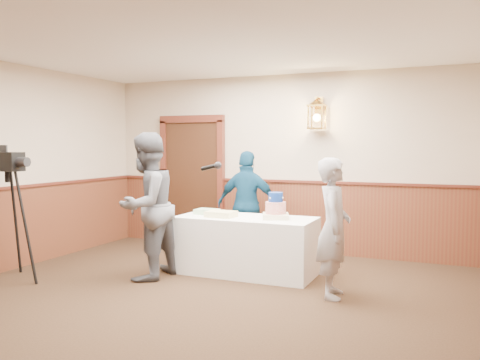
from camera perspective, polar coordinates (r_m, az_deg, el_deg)
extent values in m
plane|color=black|center=(5.19, -8.08, -15.12)|extent=(7.00, 7.00, 0.00)
cube|color=tan|center=(8.11, 4.78, 1.88)|extent=(6.00, 0.02, 2.80)
cube|color=white|center=(5.03, -8.40, 16.61)|extent=(6.00, 7.00, 0.02)
cube|color=#5E2A1A|center=(8.16, 4.70, -4.10)|extent=(5.98, 0.04, 1.10)
cube|color=#542216|center=(8.09, 4.69, -0.11)|extent=(5.98, 0.07, 0.04)
cube|color=#341A0E|center=(8.72, -5.36, -0.28)|extent=(1.00, 0.06, 2.10)
cube|color=white|center=(6.72, 0.68, -7.35)|extent=(1.80, 0.80, 0.75)
cube|color=beige|center=(6.53, 4.02, -4.07)|extent=(0.42, 0.42, 0.07)
cylinder|color=red|center=(6.52, 4.02, -3.12)|extent=(0.26, 0.26, 0.15)
cylinder|color=navy|center=(6.50, 4.03, -1.92)|extent=(0.19, 0.19, 0.12)
cube|color=#FFF198|center=(6.67, -2.14, -3.84)|extent=(0.38, 0.29, 0.08)
cube|color=#ABD597|center=(6.95, -3.74, -3.56)|extent=(0.30, 0.24, 0.07)
imported|color=#53555C|center=(6.50, -10.46, -2.89)|extent=(0.76, 0.94, 1.85)
cylinder|color=black|center=(5.80, -3.48, 1.44)|extent=(0.23, 0.10, 0.09)
sphere|color=black|center=(5.72, -2.49, 1.65)|extent=(0.08, 0.08, 0.08)
imported|color=gray|center=(5.74, 10.46, -5.29)|extent=(0.47, 0.63, 1.56)
imported|color=navy|center=(7.56, 0.87, -2.80)|extent=(0.96, 0.45, 1.61)
cube|color=black|center=(6.87, -24.72, 1.88)|extent=(0.39, 0.22, 0.23)
cylinder|color=black|center=(6.68, -23.24, 1.87)|extent=(0.16, 0.12, 0.12)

